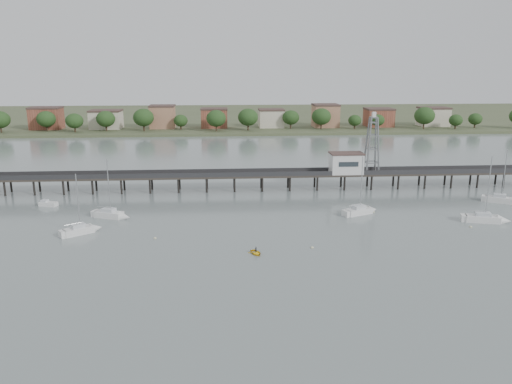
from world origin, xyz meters
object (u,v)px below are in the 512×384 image
(sailboat_b, at_px, (114,215))
(sailboat_d, at_px, (490,219))
(lattice_tower, at_px, (372,145))
(sailboat_e, at_px, (505,200))
(white_tender, at_px, (48,204))
(yellow_dinghy, at_px, (256,254))
(sailboat_c, at_px, (363,211))
(pier, at_px, (248,175))
(sailboat_a, at_px, (84,230))

(sailboat_b, height_order, sailboat_d, sailboat_d)
(lattice_tower, height_order, sailboat_d, lattice_tower)
(sailboat_e, bearing_deg, white_tender, -152.25)
(lattice_tower, height_order, yellow_dinghy, lattice_tower)
(lattice_tower, height_order, sailboat_b, lattice_tower)
(sailboat_e, relative_size, sailboat_c, 1.00)
(sailboat_b, distance_m, yellow_dinghy, 35.65)
(pier, bearing_deg, sailboat_a, -136.06)
(sailboat_b, bearing_deg, lattice_tower, 41.96)
(sailboat_d, distance_m, sailboat_c, 25.07)
(sailboat_e, height_order, yellow_dinghy, sailboat_e)
(pier, distance_m, sailboat_a, 45.43)
(pier, bearing_deg, lattice_tower, 0.00)
(sailboat_b, bearing_deg, sailboat_e, 25.56)
(sailboat_e, relative_size, white_tender, 3.01)
(sailboat_e, bearing_deg, pier, -165.48)
(yellow_dinghy, bearing_deg, pier, 66.21)
(sailboat_c, bearing_deg, sailboat_d, -42.28)
(sailboat_a, bearing_deg, sailboat_c, -26.54)
(sailboat_e, relative_size, yellow_dinghy, 4.45)
(sailboat_d, height_order, yellow_dinghy, sailboat_d)
(pier, distance_m, yellow_dinghy, 44.61)
(pier, height_order, yellow_dinghy, pier)
(white_tender, height_order, yellow_dinghy, yellow_dinghy)
(sailboat_e, bearing_deg, lattice_tower, 178.74)
(sailboat_a, xyz_separation_m, sailboat_c, (55.99, 8.93, -0.01))
(sailboat_b, relative_size, sailboat_d, 0.91)
(sailboat_e, xyz_separation_m, yellow_dinghy, (-59.37, -28.00, -0.64))
(sailboat_e, height_order, white_tender, sailboat_e)
(sailboat_d, bearing_deg, sailboat_b, -170.24)
(yellow_dinghy, bearing_deg, sailboat_a, 135.23)
(sailboat_c, height_order, yellow_dinghy, sailboat_c)
(sailboat_d, distance_m, yellow_dinghy, 50.28)
(sailboat_c, distance_m, yellow_dinghy, 32.82)
(sailboat_c, xyz_separation_m, yellow_dinghy, (-24.42, -21.91, -0.64))
(sailboat_a, distance_m, sailboat_d, 79.83)
(sailboat_b, xyz_separation_m, sailboat_c, (52.31, -0.29, -0.00))
(pier, bearing_deg, sailboat_e, -15.75)
(sailboat_d, bearing_deg, sailboat_c, 177.70)
(lattice_tower, xyz_separation_m, sailboat_d, (15.68, -30.32, -10.46))
(pier, xyz_separation_m, sailboat_a, (-32.64, -31.45, -3.15))
(white_tender, bearing_deg, sailboat_d, 5.75)
(pier, distance_m, sailboat_b, 36.65)
(sailboat_a, relative_size, yellow_dinghy, 4.13)
(lattice_tower, height_order, sailboat_a, lattice_tower)
(sailboat_d, bearing_deg, sailboat_e, 67.13)
(pier, distance_m, sailboat_d, 56.17)
(sailboat_e, bearing_deg, sailboat_b, -145.93)
(lattice_tower, relative_size, yellow_dinghy, 5.30)
(sailboat_c, bearing_deg, white_tender, 147.05)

